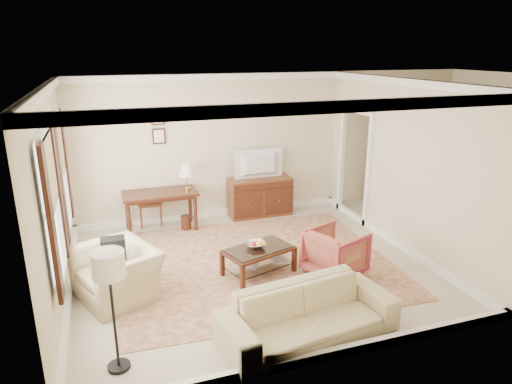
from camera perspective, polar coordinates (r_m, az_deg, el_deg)
room_shell at (r=6.70m, az=-0.81°, el=9.93°), size 5.51×5.01×2.91m
annex_bedroom at (r=10.37m, az=21.43°, el=-0.64°), size 3.00×2.70×2.90m
window_front at (r=5.93m, az=-24.12°, el=-1.78°), size 0.12×1.56×1.80m
window_rear at (r=7.47m, az=-23.20°, el=2.09°), size 0.12×1.56×1.80m
doorway at (r=9.43m, az=12.20°, el=3.12°), size 0.10×1.12×2.25m
rug at (r=7.56m, az=-0.14°, el=-8.79°), size 4.49×3.91×0.01m
writing_desk at (r=8.84m, az=-11.90°, el=-0.69°), size 1.39×0.70×0.76m
desk_chair at (r=9.20m, az=-13.22°, el=-0.89°), size 0.52×0.52×1.05m
desk_lamp at (r=8.81m, az=-8.63°, el=1.87°), size 0.32×0.32×0.50m
framed_prints at (r=8.96m, az=-12.12°, el=8.04°), size 0.25×0.04×0.68m
sideboard at (r=9.51m, az=0.49°, el=-0.58°), size 1.30×0.50×0.80m
tv at (r=9.26m, az=0.54°, el=4.64°), size 0.98×0.56×0.13m
coffee_table at (r=7.07m, az=0.32°, el=-7.76°), size 1.18×0.90×0.44m
fruit_bowl at (r=7.04m, az=0.00°, el=-6.48°), size 0.42×0.42×0.10m
book_a at (r=7.05m, az=-1.33°, el=-9.30°), size 0.22×0.23×0.38m
book_b at (r=7.28m, az=2.13°, el=-8.46°), size 0.28×0.08×0.38m
striped_armchair at (r=7.15m, az=9.90°, el=-7.19°), size 0.95×0.98×0.80m
club_armchair at (r=6.69m, az=-17.06°, el=-8.73°), size 1.10×1.30×0.97m
backpack at (r=6.56m, az=-17.39°, el=-6.89°), size 0.31×0.37×0.40m
sofa at (r=5.63m, az=6.60°, el=-14.01°), size 2.21×0.90×0.84m
floor_lamp at (r=4.97m, az=-17.90°, el=-9.67°), size 0.34×0.34×1.40m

